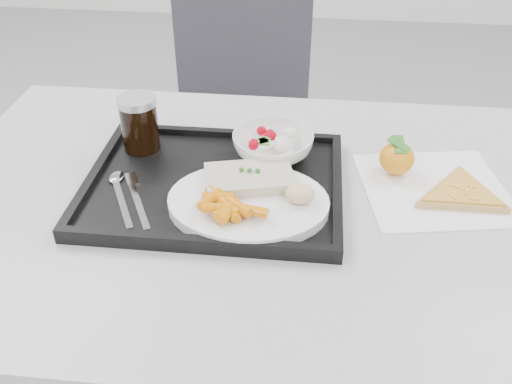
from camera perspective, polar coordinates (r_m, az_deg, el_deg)
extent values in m
cube|color=#AAAAAC|center=(1.01, 0.64, -1.32)|extent=(1.20, 0.80, 0.03)
cylinder|color=#47474C|center=(1.63, -17.51, -3.42)|extent=(0.04, 0.04, 0.72)
cylinder|color=#47474C|center=(1.58, 21.91, -6.02)|extent=(0.04, 0.04, 0.72)
cube|color=#34333A|center=(1.74, -1.93, 4.74)|extent=(0.53, 0.53, 0.04)
cube|color=#34333A|center=(1.80, -1.24, 14.72)|extent=(0.41, 0.15, 0.46)
cylinder|color=#47474C|center=(1.76, -8.40, -4.56)|extent=(0.03, 0.03, 0.43)
cylinder|color=#47474C|center=(1.72, 3.39, -5.44)|extent=(0.03, 0.03, 0.43)
cylinder|color=#47474C|center=(2.04, -6.12, 1.92)|extent=(0.03, 0.03, 0.43)
cylinder|color=#47474C|center=(2.00, 4.01, 1.30)|extent=(0.03, 0.03, 0.43)
cube|color=black|center=(1.02, -4.18, 0.61)|extent=(0.45, 0.35, 0.01)
cube|color=black|center=(1.15, -2.81, 5.90)|extent=(0.45, 0.02, 0.01)
cube|color=black|center=(0.88, -6.04, -4.87)|extent=(0.45, 0.02, 0.01)
cube|color=black|center=(1.00, 8.12, 0.46)|extent=(0.02, 0.32, 0.01)
cube|color=black|center=(1.07, -15.75, 1.90)|extent=(0.02, 0.32, 0.01)
cylinder|color=white|center=(0.95, -0.77, -1.09)|extent=(0.27, 0.27, 0.02)
cube|color=beige|center=(0.98, -0.67, 1.41)|extent=(0.17, 0.12, 0.02)
sphere|color=#236B1C|center=(0.98, -1.46, 2.25)|extent=(0.01, 0.01, 0.01)
sphere|color=#236B1C|center=(0.97, -0.64, 2.20)|extent=(0.01, 0.01, 0.01)
sphere|color=#236B1C|center=(0.97, 0.18, 2.15)|extent=(0.01, 0.01, 0.01)
ellipsoid|color=tan|center=(0.93, 4.40, -0.17)|extent=(0.06, 0.05, 0.03)
imported|color=white|center=(1.08, 1.71, 4.68)|extent=(0.15, 0.15, 0.05)
cylinder|color=black|center=(1.11, -11.55, 6.52)|extent=(0.07, 0.07, 0.10)
cylinder|color=#A5A8AD|center=(1.09, -11.87, 8.91)|extent=(0.07, 0.07, 0.01)
cube|color=silver|center=(0.99, -13.26, -1.01)|extent=(0.08, 0.14, 0.00)
ellipsoid|color=silver|center=(1.05, -13.80, 1.47)|extent=(0.04, 0.05, 0.01)
cube|color=silver|center=(0.98, -11.71, -1.13)|extent=(0.08, 0.14, 0.00)
cube|color=silver|center=(1.04, -12.33, 1.29)|extent=(0.04, 0.04, 0.00)
cube|color=white|center=(1.07, 17.38, 0.35)|extent=(0.29, 0.28, 0.00)
ellipsoid|color=orange|center=(1.07, 13.90, 3.29)|extent=(0.08, 0.08, 0.06)
cube|color=#236B1C|center=(1.06, 14.13, 4.65)|extent=(0.02, 0.04, 0.02)
cube|color=#236B1C|center=(1.06, 14.13, 4.65)|extent=(0.05, 0.04, 0.02)
cylinder|color=tan|center=(1.06, 19.84, -0.20)|extent=(0.25, 0.25, 0.01)
cylinder|color=#A32E15|center=(1.05, 19.93, 0.15)|extent=(0.22, 0.22, 0.00)
cube|color=#EABC47|center=(1.05, 19.23, 0.59)|extent=(0.02, 0.01, 0.00)
cube|color=#EABC47|center=(1.05, 20.35, 0.00)|extent=(0.01, 0.02, 0.00)
cube|color=#EABC47|center=(1.06, 20.68, 0.29)|extent=(0.01, 0.02, 0.00)
cube|color=#EABC47|center=(1.05, 19.74, 0.43)|extent=(0.01, 0.02, 0.00)
cube|color=#EABC47|center=(1.03, 21.03, -0.64)|extent=(0.02, 0.00, 0.00)
cube|color=#EABC47|center=(1.03, 19.05, -0.39)|extent=(0.01, 0.02, 0.00)
cube|color=#EABC47|center=(1.06, 20.87, 0.51)|extent=(0.02, 0.00, 0.00)
cylinder|color=orange|center=(0.92, -4.61, -0.71)|extent=(0.04, 0.05, 0.02)
cylinder|color=orange|center=(0.93, -3.79, -0.37)|extent=(0.05, 0.05, 0.02)
cylinder|color=orange|center=(0.89, -2.82, -2.01)|extent=(0.03, 0.05, 0.02)
cylinder|color=orange|center=(0.89, -2.85, -1.92)|extent=(0.05, 0.05, 0.02)
cylinder|color=orange|center=(0.90, -2.10, -1.78)|extent=(0.03, 0.05, 0.02)
cylinder|color=orange|center=(0.90, -1.77, -1.48)|extent=(0.05, 0.04, 0.02)
cylinder|color=orange|center=(0.90, -3.84, -1.61)|extent=(0.05, 0.02, 0.02)
cylinder|color=orange|center=(0.90, -0.33, -1.88)|extent=(0.05, 0.03, 0.02)
cylinder|color=orange|center=(0.92, -3.82, -0.51)|extent=(0.05, 0.02, 0.02)
cylinder|color=orange|center=(0.91, -2.72, -1.44)|extent=(0.05, 0.05, 0.02)
sphere|color=#B10011|center=(1.08, 1.07, 5.51)|extent=(0.02, 0.02, 0.02)
sphere|color=#B10011|center=(1.08, 1.57, 5.65)|extent=(0.02, 0.02, 0.02)
sphere|color=#B10011|center=(1.09, 1.40, 5.82)|extent=(0.02, 0.02, 0.02)
sphere|color=#B10011|center=(1.05, -0.26, 4.70)|extent=(0.02, 0.02, 0.02)
sphere|color=#B10011|center=(1.10, 0.56, 6.12)|extent=(0.02, 0.02, 0.02)
sphere|color=#B10011|center=(1.06, -0.25, 4.85)|extent=(0.02, 0.02, 0.02)
ellipsoid|color=silver|center=(1.10, 3.40, 5.92)|extent=(0.03, 0.03, 0.02)
ellipsoid|color=silver|center=(1.07, 2.58, 5.10)|extent=(0.03, 0.03, 0.02)
ellipsoid|color=silver|center=(1.07, 2.79, 4.94)|extent=(0.03, 0.03, 0.02)
ellipsoid|color=silver|center=(1.05, 2.57, 4.52)|extent=(0.03, 0.03, 0.02)
cube|color=#4C7F30|center=(1.05, 0.89, 5.01)|extent=(0.02, 0.02, 0.00)
cube|color=#4C7F30|center=(1.06, 0.77, 5.28)|extent=(0.03, 0.03, 0.00)
cube|color=#4C7F30|center=(1.06, 0.64, 5.09)|extent=(0.03, 0.03, 0.00)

